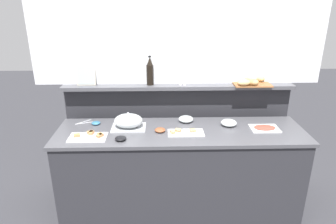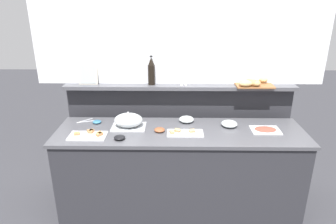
{
  "view_description": "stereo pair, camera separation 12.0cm",
  "coord_description": "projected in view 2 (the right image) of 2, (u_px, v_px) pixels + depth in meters",
  "views": [
    {
      "loc": [
        -0.2,
        -2.75,
        2.18
      ],
      "look_at": [
        -0.12,
        0.1,
        1.09
      ],
      "focal_mm": 32.6,
      "sensor_mm": 36.0,
      "label": 1
    },
    {
      "loc": [
        -0.08,
        -2.75,
        2.18
      ],
      "look_at": [
        -0.12,
        0.1,
        1.09
      ],
      "focal_mm": 32.6,
      "sensor_mm": 36.0,
      "label": 2
    }
  ],
  "objects": [
    {
      "name": "sandwich_platter_side",
      "position": [
        184.0,
        133.0,
        2.95
      ],
      "size": [
        0.35,
        0.17,
        0.04
      ],
      "color": "white",
      "rests_on": "buffet_counter"
    },
    {
      "name": "framed_picture",
      "position": [
        88.0,
        74.0,
        3.31
      ],
      "size": [
        0.2,
        0.06,
        0.22
      ],
      "color": "#B2AD9E",
      "rests_on": "back_ledge_unit"
    },
    {
      "name": "bread_basket",
      "position": [
        252.0,
        83.0,
        3.25
      ],
      "size": [
        0.4,
        0.29,
        0.08
      ],
      "color": "brown",
      "rests_on": "back_ledge_unit"
    },
    {
      "name": "pepper_shaker",
      "position": [
        186.0,
        81.0,
        3.29
      ],
      "size": [
        0.03,
        0.03,
        0.09
      ],
      "color": "white",
      "rests_on": "back_ledge_unit"
    },
    {
      "name": "upper_wall_panel",
      "position": [
        181.0,
        21.0,
        3.16
      ],
      "size": [
        3.12,
        0.08,
        1.33
      ],
      "primitive_type": "cube",
      "color": "white",
      "rests_on": "back_ledge_unit"
    },
    {
      "name": "condiment_bowl_dark",
      "position": [
        160.0,
        130.0,
        2.99
      ],
      "size": [
        0.11,
        0.11,
        0.04
      ],
      "primitive_type": "ellipsoid",
      "color": "brown",
      "rests_on": "buffet_counter"
    },
    {
      "name": "glass_bowl_large",
      "position": [
        229.0,
        124.0,
        3.1
      ],
      "size": [
        0.16,
        0.16,
        0.06
      ],
      "color": "silver",
      "rests_on": "buffet_counter"
    },
    {
      "name": "salt_shaker",
      "position": [
        182.0,
        81.0,
        3.29
      ],
      "size": [
        0.03,
        0.03,
        0.09
      ],
      "color": "white",
      "rests_on": "back_ledge_unit"
    },
    {
      "name": "buffet_counter",
      "position": [
        180.0,
        171.0,
        3.18
      ],
      "size": [
        2.46,
        0.68,
        0.93
      ],
      "color": "#2D2D33",
      "rests_on": "ground_plane"
    },
    {
      "name": "glass_bowl_medium",
      "position": [
        186.0,
        120.0,
        3.21
      ],
      "size": [
        0.16,
        0.16,
        0.06
      ],
      "color": "silver",
      "rests_on": "buffet_counter"
    },
    {
      "name": "condiment_bowl_teal",
      "position": [
        97.0,
        122.0,
        3.18
      ],
      "size": [
        0.09,
        0.09,
        0.03
      ],
      "primitive_type": "ellipsoid",
      "color": "teal",
      "rests_on": "buffet_counter"
    },
    {
      "name": "back_ledge_unit",
      "position": [
        179.0,
        133.0,
        3.59
      ],
      "size": [
        2.52,
        0.22,
        1.27
      ],
      "color": "#2D2D33",
      "rests_on": "ground_plane"
    },
    {
      "name": "serving_cloche",
      "position": [
        128.0,
        121.0,
        3.06
      ],
      "size": [
        0.34,
        0.24,
        0.17
      ],
      "color": "#B7BABF",
      "rests_on": "buffet_counter"
    },
    {
      "name": "serving_tongs",
      "position": [
        85.0,
        121.0,
        3.23
      ],
      "size": [
        0.18,
        0.13,
        0.01
      ],
      "color": "#B7BABF",
      "rests_on": "buffet_counter"
    },
    {
      "name": "condiment_bowl_red",
      "position": [
        120.0,
        138.0,
        2.83
      ],
      "size": [
        0.1,
        0.1,
        0.04
      ],
      "primitive_type": "ellipsoid",
      "color": "black",
      "rests_on": "buffet_counter"
    },
    {
      "name": "cold_cuts_platter",
      "position": [
        265.0,
        130.0,
        3.01
      ],
      "size": [
        0.28,
        0.2,
        0.02
      ],
      "color": "white",
      "rests_on": "buffet_counter"
    },
    {
      "name": "wine_bottle_dark",
      "position": [
        151.0,
        72.0,
        3.28
      ],
      "size": [
        0.08,
        0.08,
        0.32
      ],
      "color": "black",
      "rests_on": "back_ledge_unit"
    },
    {
      "name": "ground_plane",
      "position": [
        178.0,
        177.0,
        3.91
      ],
      "size": [
        12.0,
        12.0,
        0.0
      ],
      "primitive_type": "plane",
      "color": "#38383D"
    },
    {
      "name": "sandwich_platter_rear",
      "position": [
        89.0,
        135.0,
        2.9
      ],
      "size": [
        0.35,
        0.21,
        0.04
      ],
      "color": "silver",
      "rests_on": "buffet_counter"
    }
  ]
}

